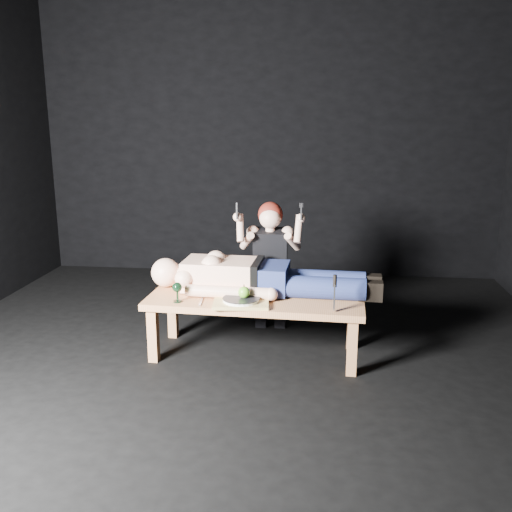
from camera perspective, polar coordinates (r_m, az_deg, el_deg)
name	(u,v)px	position (r m, az deg, el deg)	size (l,w,h in m)	color
ground	(236,364)	(4.15, -2.00, -10.87)	(5.00, 5.00, 0.00)	black
back_wall	(269,139)	(6.25, 1.32, 11.74)	(5.00, 5.00, 0.00)	black
table	(255,326)	(4.22, -0.08, -7.09)	(1.58, 0.59, 0.45)	#BB804F
lying_man	(265,274)	(4.23, 0.93, -1.79)	(1.73, 0.53, 0.29)	beige
kneeling_woman	(271,264)	(4.64, 1.50, -0.80)	(0.59, 0.67, 1.12)	black
serving_tray	(241,303)	(4.00, -1.52, -4.73)	(0.39, 0.28, 0.02)	tan
plate	(241,300)	(3.99, -1.52, -4.44)	(0.26, 0.26, 0.02)	white
apple	(244,292)	(3.98, -1.22, -3.69)	(0.08, 0.08, 0.08)	#64A922
goblet	(177,292)	(4.06, -7.97, -3.65)	(0.07, 0.07, 0.15)	black
fork_flat	(201,302)	(4.06, -5.59, -4.64)	(0.01, 0.17, 0.01)	#B2B2B7
knife_flat	(260,304)	(3.99, 0.44, -4.89)	(0.01, 0.17, 0.01)	#B2B2B7
spoon_flat	(256,302)	(4.03, 0.04, -4.68)	(0.01, 0.17, 0.01)	#B2B2B7
carving_knife	(334,293)	(3.84, 7.95, -3.77)	(0.03, 0.04, 0.26)	#B2B2B7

